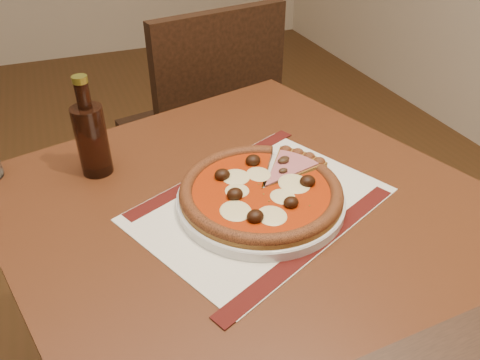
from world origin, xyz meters
name	(u,v)px	position (x,y,z in m)	size (l,w,h in m)	color
table	(244,241)	(0.78, -0.09, 0.65)	(0.98, 0.98, 0.75)	#562914
chair_far	(206,123)	(0.93, 0.63, 0.52)	(0.51, 0.51, 0.92)	black
placemat	(261,204)	(0.80, -0.12, 0.75)	(0.43, 0.31, 0.00)	white
plate	(261,200)	(0.80, -0.12, 0.76)	(0.30, 0.30, 0.02)	white
pizza	(261,191)	(0.80, -0.12, 0.78)	(0.29, 0.29, 0.04)	#996825
ham_slice	(287,164)	(0.89, -0.05, 0.78)	(0.15, 0.12, 0.02)	#996825
bottle	(91,137)	(0.55, 0.10, 0.83)	(0.06, 0.06, 0.20)	black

